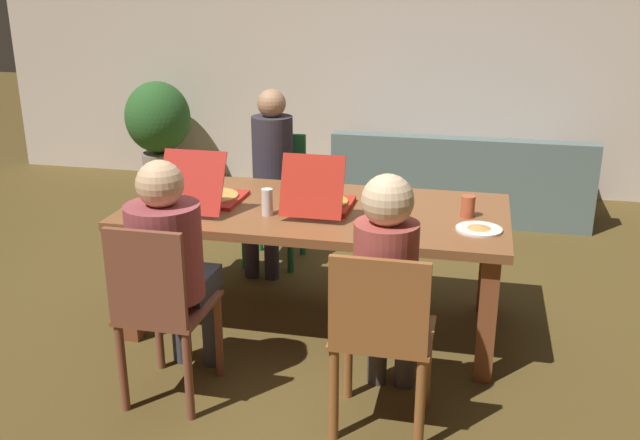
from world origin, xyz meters
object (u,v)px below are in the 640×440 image
object	(u,v)px
drinking_glass_1	(468,206)
couch	(460,184)
dining_table	(316,222)
person_1	(387,277)
chair_2	(160,308)
plate_1	(383,227)
person_0	(270,167)
potted_plant	(158,124)
drinking_glass_3	(148,199)
drinking_glass_2	(267,202)
chair_0	(277,195)
pizza_box_1	(207,195)
plate_0	(479,229)
chair_1	(381,336)
person_2	(170,256)
pizza_box_0	(320,201)
drinking_glass_0	(181,171)

from	to	relation	value
drinking_glass_1	couch	world-z (taller)	drinking_glass_1
dining_table	person_1	world-z (taller)	person_1
chair_2	couch	size ratio (longest dim) A/B	0.43
dining_table	plate_1	size ratio (longest dim) A/B	9.50
person_0	potted_plant	bearing A→B (deg)	133.10
drinking_glass_3	potted_plant	size ratio (longest dim) A/B	0.15
drinking_glass_2	potted_plant	world-z (taller)	potted_plant
couch	chair_0	bearing A→B (deg)	-132.99
pizza_box_1	potted_plant	bearing A→B (deg)	120.33
plate_0	pizza_box_1	bearing A→B (deg)	175.28
chair_1	person_2	xyz separation A→B (m)	(-1.04, 0.15, 0.22)
pizza_box_1	plate_1	size ratio (longest dim) A/B	2.35
chair_0	potted_plant	xyz separation A→B (m)	(-1.68, 1.66, 0.12)
plate_1	drinking_glass_2	distance (m)	0.66
chair_2	couch	world-z (taller)	chair_2
drinking_glass_1	drinking_glass_2	size ratio (longest dim) A/B	0.80
pizza_box_0	drinking_glass_3	distance (m)	0.95
person_1	pizza_box_0	distance (m)	0.94
person_2	drinking_glass_0	bearing A→B (deg)	110.83
dining_table	drinking_glass_3	xyz separation A→B (m)	(-0.88, -0.29, 0.16)
chair_1	drinking_glass_2	distance (m)	1.13
drinking_glass_0	chair_1	bearing A→B (deg)	-42.58
person_0	person_1	xyz separation A→B (m)	(1.04, -1.66, -0.02)
person_2	drinking_glass_3	bearing A→B (deg)	124.08
drinking_glass_1	person_1	bearing A→B (deg)	-110.73
person_0	pizza_box_0	bearing A→B (deg)	-57.50
person_2	couch	distance (m)	3.43
chair_1	drinking_glass_2	bearing A→B (deg)	133.36
chair_0	person_0	size ratio (longest dim) A/B	0.72
person_2	potted_plant	bearing A→B (deg)	115.96
drinking_glass_2	chair_2	bearing A→B (deg)	-110.29
pizza_box_1	drinking_glass_2	distance (m)	0.42
chair_1	chair_2	world-z (taller)	chair_2
plate_0	potted_plant	bearing A→B (deg)	137.82
pizza_box_1	potted_plant	size ratio (longest dim) A/B	0.52
chair_2	drinking_glass_0	distance (m)	1.48
person_1	drinking_glass_0	world-z (taller)	person_1
chair_1	plate_1	distance (m)	0.77
chair_2	drinking_glass_2	world-z (taller)	chair_2
potted_plant	plate_0	bearing A→B (deg)	-42.18
plate_1	drinking_glass_3	world-z (taller)	drinking_glass_3
chair_2	chair_1	bearing A→B (deg)	-0.55
plate_0	potted_plant	distance (m)	4.20
pizza_box_0	drinking_glass_1	distance (m)	0.81
drinking_glass_3	couch	bearing A→B (deg)	58.12
person_2	pizza_box_0	bearing A→B (deg)	55.61
chair_0	potted_plant	size ratio (longest dim) A/B	0.89
person_1	pizza_box_0	bearing A→B (deg)	121.46
potted_plant	plate_1	bearing A→B (deg)	-47.79
chair_0	plate_0	distance (m)	1.85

